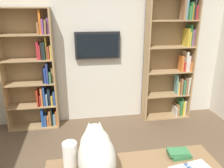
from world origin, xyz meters
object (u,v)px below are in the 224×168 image
Objects in this scene: bookshelf_right at (36,74)px; desk_book_stack at (179,153)px; bookshelf_left at (174,60)px; cat at (96,154)px; wall_mounted_tv at (98,45)px; paper_towel_roll at (70,157)px.

bookshelf_right is 10.15× the size of desk_book_stack.
desk_book_stack is at bearing 67.26° from bookshelf_left.
cat is 0.73m from desk_book_stack.
bookshelf_right is 2.61× the size of wall_mounted_tv.
desk_book_stack is at bearing -178.11° from paper_towel_roll.
bookshelf_right is at bearing 4.74° from wall_mounted_tv.
cat is at bearing 83.80° from wall_mounted_tv.
paper_towel_roll reaches higher than desk_book_stack.
bookshelf_right is 2.24m from paper_towel_roll.
bookshelf_left is 2.34m from desk_book_stack.
wall_mounted_tv is 2.34m from desk_book_stack.
bookshelf_left is at bearing -129.61° from paper_towel_roll.
wall_mounted_tv is 2.35m from paper_towel_roll.
paper_towel_roll is at bearing 105.07° from bookshelf_right.
wall_mounted_tv is 3.06× the size of paper_towel_roll.
wall_mounted_tv is at bearing -3.48° from bookshelf_left.
bookshelf_right is at bearing 0.08° from bookshelf_left.
bookshelf_left is at bearing 176.52° from wall_mounted_tv.
desk_book_stack is (-0.71, -0.11, -0.16)m from cat.
bookshelf_right is (2.38, 0.00, -0.15)m from bookshelf_left.
bookshelf_left is at bearing -112.74° from desk_book_stack.
desk_book_stack is at bearing 124.74° from bookshelf_right.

